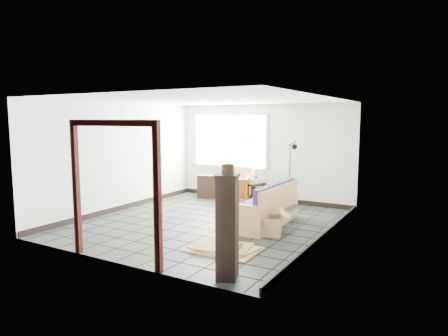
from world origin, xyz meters
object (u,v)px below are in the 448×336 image
Objects in this scene: futon_sofa at (267,210)px; tall_shelf at (227,226)px; side_table at (253,186)px; armchair at (234,188)px.

futon_sofa is 1.37× the size of tall_shelf.
side_table is 0.43× the size of tall_shelf.
side_table is (-1.26, 1.94, 0.11)m from futon_sofa.
armchair is 1.23× the size of side_table.
futon_sofa is 2.31m from side_table.
armchair is 5.05m from tall_shelf.
tall_shelf is at bearing 95.39° from armchair.
futon_sofa is 2.30m from armchair.
tall_shelf is (0.68, -2.86, 0.42)m from futon_sofa.
armchair is at bearing 97.30° from tall_shelf.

